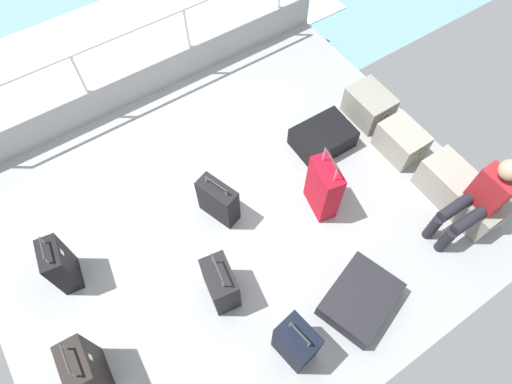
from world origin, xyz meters
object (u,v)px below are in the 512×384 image
(cargo_crate_2, at_px, (447,181))
(cargo_crate_0, at_px, (369,105))
(cargo_crate_3, at_px, (476,208))
(passenger_seated, at_px, (480,199))
(suitcase_1, at_px, (323,138))
(suitcase_2, at_px, (221,284))
(suitcase_3, at_px, (60,265))
(suitcase_6, at_px, (296,343))
(suitcase_7, at_px, (218,201))
(suitcase_0, at_px, (323,188))
(cargo_crate_1, at_px, (401,141))
(suitcase_4, at_px, (85,369))
(suitcase_5, at_px, (360,299))

(cargo_crate_2, bearing_deg, cargo_crate_0, 179.33)
(cargo_crate_3, bearing_deg, passenger_seated, -90.00)
(passenger_seated, relative_size, suitcase_1, 1.55)
(suitcase_2, distance_m, suitcase_3, 1.56)
(suitcase_6, height_order, suitcase_7, suitcase_6)
(cargo_crate_3, distance_m, suitcase_0, 1.66)
(cargo_crate_3, xyz_separation_m, suitcase_0, (-1.03, -1.29, 0.17))
(cargo_crate_1, height_order, suitcase_4, suitcase_4)
(suitcase_3, bearing_deg, suitcase_5, 51.07)
(cargo_crate_0, height_order, suitcase_1, cargo_crate_0)
(suitcase_5, xyz_separation_m, suitcase_7, (-1.63, -0.62, 0.16))
(cargo_crate_0, relative_size, suitcase_2, 0.79)
(suitcase_1, bearing_deg, cargo_crate_1, 50.76)
(suitcase_2, distance_m, suitcase_6, 0.89)
(cargo_crate_2, height_order, suitcase_0, suitcase_0)
(cargo_crate_2, relative_size, suitcase_2, 0.85)
(cargo_crate_0, height_order, suitcase_0, suitcase_0)
(cargo_crate_2, bearing_deg, suitcase_4, -94.93)
(suitcase_2, bearing_deg, suitcase_6, 17.76)
(cargo_crate_2, bearing_deg, suitcase_6, -78.98)
(passenger_seated, xyz_separation_m, suitcase_5, (0.06, -1.47, -0.46))
(suitcase_1, bearing_deg, suitcase_7, -85.66)
(cargo_crate_2, distance_m, suitcase_3, 4.14)
(suitcase_3, bearing_deg, cargo_crate_2, 70.69)
(suitcase_4, height_order, suitcase_5, suitcase_4)
(passenger_seated, bearing_deg, cargo_crate_1, 172.94)
(suitcase_5, bearing_deg, suitcase_0, 161.79)
(suitcase_4, xyz_separation_m, suitcase_7, (-0.81, 1.81, -0.07))
(cargo_crate_0, bearing_deg, suitcase_3, -90.67)
(suitcase_0, bearing_deg, cargo_crate_0, 118.34)
(suitcase_1, xyz_separation_m, suitcase_5, (1.74, -0.90, -0.02))
(cargo_crate_0, bearing_deg, cargo_crate_2, -0.67)
(cargo_crate_0, bearing_deg, cargo_crate_1, -4.06)
(suitcase_6, bearing_deg, suitcase_7, 173.69)
(suitcase_5, bearing_deg, cargo_crate_3, 92.16)
(suitcase_4, height_order, suitcase_7, suitcase_4)
(cargo_crate_1, bearing_deg, suitcase_1, -129.24)
(cargo_crate_3, height_order, suitcase_4, suitcase_4)
(cargo_crate_1, relative_size, suitcase_5, 0.65)
(cargo_crate_3, bearing_deg, suitcase_7, -124.55)
(cargo_crate_3, relative_size, passenger_seated, 0.53)
(cargo_crate_3, relative_size, suitcase_1, 0.82)
(suitcase_6, bearing_deg, suitcase_2, -162.24)
(cargo_crate_1, bearing_deg, suitcase_0, -86.66)
(suitcase_2, relative_size, suitcase_5, 0.83)
(suitcase_4, relative_size, suitcase_6, 1.12)
(cargo_crate_1, bearing_deg, cargo_crate_2, 2.36)
(cargo_crate_2, height_order, suitcase_4, suitcase_4)
(suitcase_0, bearing_deg, cargo_crate_3, 51.38)
(suitcase_3, height_order, suitcase_4, suitcase_4)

